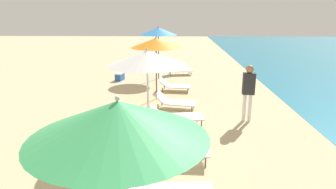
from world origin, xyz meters
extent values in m
cone|color=#3FB266|center=(0.23, 3.67, 2.14)|extent=(2.16, 2.16, 0.45)
sphere|color=silver|center=(0.23, 3.67, 2.39)|extent=(0.06, 0.06, 0.06)
cube|color=white|center=(0.26, 4.88, 0.48)|extent=(0.44, 0.67, 0.37)
cylinder|color=silver|center=(0.19, 7.75, 1.02)|extent=(0.05, 0.05, 2.04)
cone|color=white|center=(0.19, 7.75, 2.22)|extent=(2.02, 2.02, 0.36)
sphere|color=silver|center=(0.19, 7.75, 2.43)|extent=(0.06, 0.06, 0.06)
cube|color=white|center=(1.15, 8.85, 0.27)|extent=(1.25, 0.83, 0.04)
cube|color=white|center=(0.36, 8.75, 0.43)|extent=(0.53, 0.74, 0.31)
cylinder|color=#59595E|center=(1.59, 9.21, 0.13)|extent=(0.04, 0.04, 0.25)
cylinder|color=#59595E|center=(1.67, 8.63, 0.13)|extent=(0.04, 0.04, 0.25)
cylinder|color=#59595E|center=(0.28, 9.03, 0.13)|extent=(0.04, 0.04, 0.25)
cylinder|color=#59595E|center=(0.36, 8.46, 0.13)|extent=(0.04, 0.04, 0.25)
cube|color=white|center=(1.22, 6.58, 0.28)|extent=(0.94, 0.59, 0.04)
cube|color=white|center=(0.61, 6.61, 0.42)|extent=(0.35, 0.57, 0.28)
cylinder|color=#59595E|center=(1.58, 6.79, 0.13)|extent=(0.04, 0.04, 0.26)
cylinder|color=#59595E|center=(1.56, 6.34, 0.13)|extent=(0.04, 0.04, 0.26)
cylinder|color=#59595E|center=(0.60, 6.84, 0.13)|extent=(0.04, 0.04, 0.26)
cylinder|color=#59595E|center=(0.58, 6.39, 0.13)|extent=(0.04, 0.04, 0.26)
cylinder|color=#4C4C51|center=(0.16, 11.61, 1.00)|extent=(0.05, 0.05, 2.00)
cone|color=orange|center=(0.16, 11.61, 2.18)|extent=(1.88, 1.88, 0.36)
sphere|color=#4C4C51|center=(0.16, 11.61, 2.39)|extent=(0.06, 0.06, 0.06)
cube|color=white|center=(1.05, 12.80, 0.20)|extent=(1.03, 0.73, 0.04)
cube|color=white|center=(0.40, 12.86, 0.35)|extent=(0.41, 0.67, 0.29)
cylinder|color=#59595E|center=(1.46, 13.03, 0.09)|extent=(0.04, 0.04, 0.18)
cylinder|color=#59595E|center=(1.41, 12.50, 0.09)|extent=(0.04, 0.04, 0.18)
cylinder|color=#59595E|center=(0.40, 13.13, 0.09)|extent=(0.04, 0.04, 0.18)
cylinder|color=#59595E|center=(0.35, 12.60, 0.09)|extent=(0.04, 0.04, 0.18)
cube|color=white|center=(1.08, 10.36, 0.23)|extent=(1.18, 0.86, 0.04)
cube|color=white|center=(0.39, 10.51, 0.40)|extent=(0.51, 0.72, 0.32)
cylinder|color=#59595E|center=(1.56, 10.55, 0.11)|extent=(0.04, 0.04, 0.21)
cylinder|color=#59595E|center=(1.45, 10.00, 0.11)|extent=(0.04, 0.04, 0.21)
cylinder|color=#59595E|center=(0.40, 10.79, 0.11)|extent=(0.04, 0.04, 0.21)
cylinder|color=#59595E|center=(0.29, 10.24, 0.11)|extent=(0.04, 0.04, 0.21)
cylinder|color=#4C4C51|center=(0.04, 15.18, 1.09)|extent=(0.05, 0.05, 2.18)
cone|color=#338CD8|center=(0.04, 15.18, 2.36)|extent=(1.84, 1.84, 0.35)
sphere|color=#4C4C51|center=(0.04, 15.18, 2.56)|extent=(0.06, 0.06, 0.06)
cube|color=white|center=(1.28, 16.17, 0.22)|extent=(1.08, 0.77, 0.04)
cube|color=white|center=(0.66, 16.08, 0.41)|extent=(0.38, 0.67, 0.37)
cylinder|color=#59595E|center=(1.64, 16.49, 0.10)|extent=(0.04, 0.04, 0.20)
cylinder|color=#59595E|center=(1.72, 15.96, 0.10)|extent=(0.04, 0.04, 0.20)
cylinder|color=#59595E|center=(0.55, 16.33, 0.10)|extent=(0.04, 0.04, 0.20)
cylinder|color=#59595E|center=(0.63, 15.81, 0.10)|extent=(0.04, 0.04, 0.20)
cylinder|color=silver|center=(3.03, 9.26, 0.44)|extent=(0.11, 0.11, 0.88)
cylinder|color=silver|center=(3.20, 9.24, 0.44)|extent=(0.11, 0.11, 0.88)
cube|color=#262628|center=(3.12, 9.25, 1.21)|extent=(0.38, 0.25, 0.66)
sphere|color=#9E704C|center=(3.12, 9.25, 1.66)|extent=(0.24, 0.24, 0.24)
cube|color=#2659B2|center=(-1.86, 14.75, 0.16)|extent=(0.41, 0.60, 0.32)
cube|color=white|center=(-1.86, 14.75, 0.35)|extent=(0.42, 0.62, 0.06)
camera|label=1|loc=(0.89, 0.43, 3.37)|focal=31.87mm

